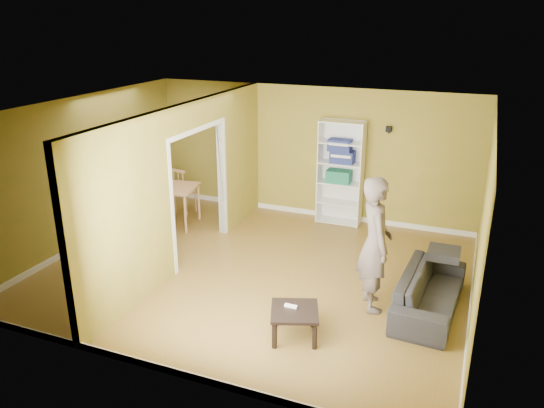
{
  "coord_description": "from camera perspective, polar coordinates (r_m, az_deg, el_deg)",
  "views": [
    {
      "loc": [
        3.09,
        -6.98,
        3.89
      ],
      "look_at": [
        0.2,
        0.2,
        1.1
      ],
      "focal_mm": 35.0,
      "sensor_mm": 36.0,
      "label": 1
    }
  ],
  "objects": [
    {
      "name": "paper_box_navy_b",
      "position": [
        10.16,
        7.59,
        5.06
      ],
      "size": [
        0.45,
        0.29,
        0.23
      ],
      "primitive_type": "cube",
      "color": "navy",
      "rests_on": "bookshelf"
    },
    {
      "name": "wall_speaker",
      "position": [
        10.0,
        12.45,
        7.87
      ],
      "size": [
        0.1,
        0.1,
        0.1
      ],
      "primitive_type": "cube",
      "color": "black",
      "rests_on": "room_shell"
    },
    {
      "name": "paper_box_navy_c",
      "position": [
        10.13,
        7.31,
        6.26
      ],
      "size": [
        0.43,
        0.28,
        0.22
      ],
      "primitive_type": "cube",
      "color": "navy",
      "rests_on": "bookshelf"
    },
    {
      "name": "person",
      "position": [
        7.25,
        11.11,
        -3.06
      ],
      "size": [
        1.0,
        0.91,
        2.23
      ],
      "primitive_type": "imported",
      "rotation": [
        0.0,
        0.0,
        2.0
      ],
      "color": "slate",
      "rests_on": "ground"
    },
    {
      "name": "partition",
      "position": [
        8.6,
        -9.2,
        2.02
      ],
      "size": [
        0.22,
        5.5,
        2.6
      ],
      "primitive_type": null,
      "color": "olive",
      "rests_on": "ground"
    },
    {
      "name": "paper_box_teal",
      "position": [
        10.28,
        7.2,
        2.98
      ],
      "size": [
        0.46,
        0.3,
        0.24
      ],
      "primitive_type": "cube",
      "color": "#155C5E",
      "rests_on": "bookshelf"
    },
    {
      "name": "bookshelf",
      "position": [
        10.3,
        7.45,
        3.4
      ],
      "size": [
        0.85,
        0.37,
        2.02
      ],
      "color": "white",
      "rests_on": "ground"
    },
    {
      "name": "dining_table",
      "position": [
        10.42,
        -11.55,
        1.52
      ],
      "size": [
        1.23,
        0.82,
        0.77
      ],
      "rotation": [
        0.0,
        0.0,
        0.15
      ],
      "color": "#EFB177",
      "rests_on": "ground"
    },
    {
      "name": "coffee_table",
      "position": [
        6.8,
        2.45,
        -11.73
      ],
      "size": [
        0.59,
        0.59,
        0.39
      ],
      "rotation": [
        0.0,
        0.0,
        0.35
      ],
      "color": "black",
      "rests_on": "ground"
    },
    {
      "name": "chair_far",
      "position": [
        10.99,
        -9.37,
        1.48
      ],
      "size": [
        0.51,
        0.51,
        0.97
      ],
      "primitive_type": null,
      "rotation": [
        0.0,
        0.0,
        2.98
      ],
      "color": "tan",
      "rests_on": "ground"
    },
    {
      "name": "game_controller",
      "position": [
        6.81,
        2.04,
        -10.91
      ],
      "size": [
        0.16,
        0.04,
        0.03
      ],
      "primitive_type": "cube",
      "color": "white",
      "rests_on": "coffee_table"
    },
    {
      "name": "chair_near",
      "position": [
        10.03,
        -12.66,
        -0.75
      ],
      "size": [
        0.44,
        0.44,
        0.9
      ],
      "primitive_type": null,
      "rotation": [
        0.0,
        0.0,
        -0.06
      ],
      "color": "tan",
      "rests_on": "ground"
    },
    {
      "name": "chair_left",
      "position": [
        10.96,
        -14.65,
        0.86
      ],
      "size": [
        0.46,
        0.46,
        0.9
      ],
      "primitive_type": null,
      "rotation": [
        0.0,
        0.0,
        -1.7
      ],
      "color": "tan",
      "rests_on": "ground"
    },
    {
      "name": "sofa",
      "position": [
        7.68,
        16.68,
        -8.43
      ],
      "size": [
        1.95,
        0.93,
        0.73
      ],
      "primitive_type": "imported",
      "rotation": [
        0.0,
        0.0,
        1.51
      ],
      "color": "#2E2D32",
      "rests_on": "ground"
    },
    {
      "name": "room_shell",
      "position": [
        8.06,
        -1.85,
        1.07
      ],
      "size": [
        6.5,
        6.5,
        6.5
      ],
      "color": "olive",
      "rests_on": "ground"
    }
  ]
}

